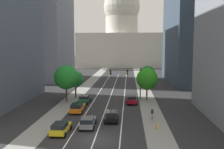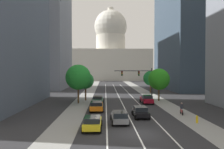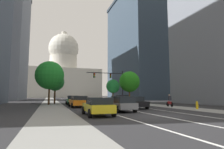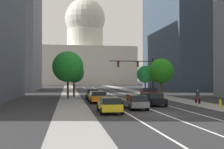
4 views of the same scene
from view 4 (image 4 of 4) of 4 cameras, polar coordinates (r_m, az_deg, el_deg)
name	(u,v)px [view 4 (image 4 of 4)]	position (r m, az deg, el deg)	size (l,w,h in m)	color
ground_plane	(104,92)	(63.34, -1.70, -3.60)	(400.00, 400.00, 0.00)	#2B2B2D
sidewalk_left	(70,93)	(57.80, -8.72, -3.86)	(3.43, 130.00, 0.01)	gray
sidewalk_right	(142,93)	(59.99, 6.32, -3.75)	(3.43, 130.00, 0.01)	gray
lane_stripe_left	(98,96)	(48.10, -2.93, -4.50)	(0.16, 90.00, 0.01)	white
lane_stripe_center	(115,96)	(48.53, 0.63, -4.47)	(0.16, 90.00, 0.01)	white
lane_stripe_right	(132,96)	(49.14, 4.12, -4.42)	(0.16, 90.00, 0.01)	white
office_tower_far_left	(9,16)	(78.93, -20.51, 11.36)	(15.20, 23.47, 39.22)	gray
office_tower_far_right	(195,18)	(82.07, 16.77, 11.21)	(22.47, 30.81, 40.16)	#334251
capitol_building	(85,52)	(131.19, -5.60, 4.61)	(45.01, 24.08, 42.25)	beige
car_orange	(97,97)	(35.29, -3.10, -4.59)	(2.18, 4.80, 1.50)	orange
car_black	(154,99)	(31.96, 8.71, -5.07)	(2.05, 4.08, 1.42)	black
car_gray	(135,102)	(28.09, 4.83, -5.63)	(2.07, 4.50, 1.48)	slate
car_green	(93,94)	(41.81, -4.07, -4.01)	(2.13, 4.50, 1.50)	#14512D
car_crimson	(150,93)	(43.89, 7.81, -3.79)	(2.12, 4.13, 1.58)	maroon
car_yellow	(110,105)	(24.87, -0.49, -6.28)	(2.07, 4.20, 1.45)	yellow
traffic_signal_mast	(139,69)	(47.49, 5.68, 1.15)	(7.77, 0.39, 6.62)	black
fire_hydrant	(220,103)	(31.43, 21.55, -5.62)	(0.26, 0.35, 0.91)	yellow
cyclist	(198,97)	(35.52, 17.36, -4.44)	(0.39, 1.70, 1.72)	black
street_tree_far_right	(145,74)	(61.40, 6.91, 0.05)	(3.81, 3.81, 5.91)	#51381E
street_tree_mid_right	(161,71)	(48.06, 10.16, 0.70)	(4.32, 4.32, 6.53)	#51381E
street_tree_near_left	(74,73)	(46.36, -7.88, 0.37)	(3.39, 3.39, 5.77)	#51381E
street_tree_mid_left	(68,67)	(42.59, -9.14, 1.60)	(4.75, 4.75, 7.28)	#51381E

